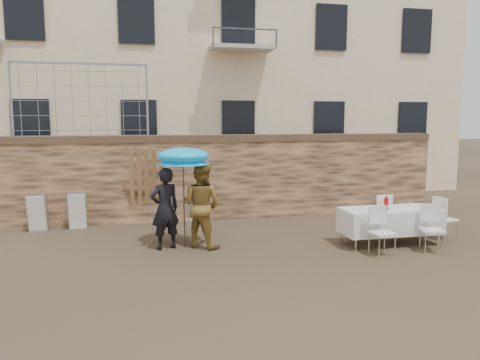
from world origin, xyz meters
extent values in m
plane|color=brown|center=(0.00, 0.00, 0.00)|extent=(80.00, 80.00, 0.00)
cube|color=#876143|center=(0.00, 5.00, 1.10)|extent=(13.00, 0.50, 2.20)
imported|color=black|center=(-1.16, 2.27, 0.84)|extent=(0.72, 0.59, 1.69)
imported|color=#AF8535|center=(-0.41, 2.27, 0.89)|extent=(1.09, 1.07, 1.78)
cylinder|color=#3F3F44|center=(-0.76, 2.37, 0.87)|extent=(0.03, 0.03, 1.74)
cone|color=#0BB7FD|center=(-0.76, 2.37, 1.85)|extent=(1.11, 1.11, 0.22)
cube|color=silver|center=(3.56, 1.63, 0.75)|extent=(2.10, 0.85, 0.05)
cylinder|color=silver|center=(2.61, 1.29, 0.37)|extent=(0.04, 0.04, 0.74)
cylinder|color=silver|center=(4.51, 1.29, 0.37)|extent=(0.04, 0.04, 0.74)
cylinder|color=silver|center=(2.61, 1.98, 0.37)|extent=(0.04, 0.04, 0.74)
cylinder|color=silver|center=(4.51, 1.98, 0.37)|extent=(0.04, 0.04, 0.74)
cylinder|color=red|center=(3.36, 1.48, 0.91)|extent=(0.09, 0.09, 0.26)
camera|label=1|loc=(-1.66, -7.23, 2.69)|focal=35.00mm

